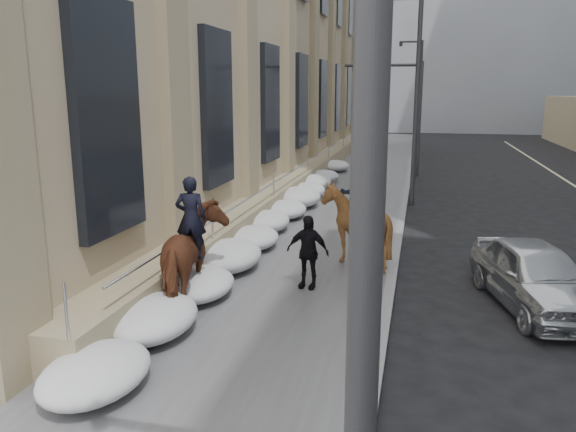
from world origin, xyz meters
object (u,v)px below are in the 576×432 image
Objects in this scene: mounted_horse_right at (355,221)px; pedestrian at (308,252)px; car_silver at (535,275)px; mounted_horse_left at (195,255)px.

pedestrian is (-0.83, -2.03, -0.28)m from mounted_horse_right.
mounted_horse_left is at bearing -178.55° from car_silver.
car_silver is (6.88, 1.89, -0.52)m from mounted_horse_left.
car_silver is at bearing -176.00° from mounted_horse_left.
pedestrian is 4.87m from car_silver.
mounted_horse_left is 2.63m from pedestrian.
mounted_horse_left is at bearing -132.58° from pedestrian.
car_silver is at bearing 142.20° from mounted_horse_right.
mounted_horse_right reaches higher than pedestrian.
mounted_horse_left reaches higher than pedestrian.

